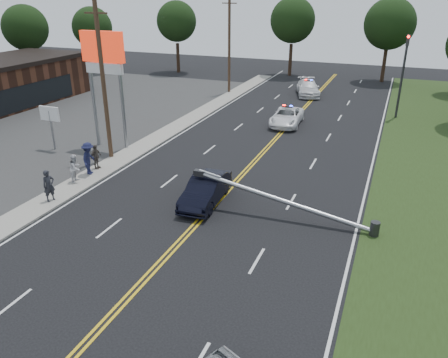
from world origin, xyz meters
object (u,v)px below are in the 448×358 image
at_px(pylon_sign, 104,62).
at_px(bystander_c, 89,158).
at_px(small_sign, 50,117).
at_px(bystander_a, 49,186).
at_px(utility_pole_far, 229,45).
at_px(utility_pole_mid, 103,83).
at_px(fallen_streetlight, 292,204).
at_px(bystander_b, 75,168).
at_px(bystander_d, 96,157).
at_px(emergency_a, 287,117).
at_px(crashed_sedan, 206,190).
at_px(emergency_b, 308,88).
at_px(traffic_signal, 403,70).

xyz_separation_m(pylon_sign, bystander_c, (1.90, -5.00, -4.88)).
bearing_deg(small_sign, bystander_a, -49.74).
relative_size(small_sign, utility_pole_far, 0.31).
xyz_separation_m(utility_pole_mid, bystander_c, (0.60, -3.00, -3.97)).
distance_m(fallen_streetlight, bystander_a, 12.72).
height_order(utility_pole_mid, bystander_b, utility_pole_mid).
bearing_deg(bystander_d, emergency_a, -28.11).
distance_m(crashed_sedan, bystander_b, 8.10).
bearing_deg(pylon_sign, small_sign, -150.26).
xyz_separation_m(emergency_b, bystander_c, (-7.72, -26.99, 0.33)).
distance_m(small_sign, crashed_sedan, 14.09).
bearing_deg(small_sign, crashed_sedan, -15.72).
relative_size(utility_pole_far, bystander_a, 5.81).
bearing_deg(emergency_b, crashed_sedan, -106.46).
height_order(fallen_streetlight, bystander_a, fallen_streetlight).
bearing_deg(bystander_c, crashed_sedan, -112.80).
bearing_deg(fallen_streetlight, pylon_sign, 157.78).
bearing_deg(pylon_sign, crashed_sedan, -30.14).
bearing_deg(fallen_streetlight, utility_pole_far, 117.24).
relative_size(emergency_a, bystander_d, 3.18).
height_order(emergency_b, bystander_b, bystander_b).
height_order(pylon_sign, emergency_a, pylon_sign).
height_order(emergency_b, bystander_d, bystander_d).
relative_size(traffic_signal, emergency_b, 1.31).
xyz_separation_m(pylon_sign, fallen_streetlight, (14.69, -6.00, -5.08)).
relative_size(traffic_signal, crashed_sedan, 1.57).
distance_m(crashed_sedan, emergency_b, 27.78).
relative_size(pylon_sign, bystander_c, 4.02).
relative_size(small_sign, traffic_signal, 0.44).
bearing_deg(utility_pole_far, traffic_signal, -12.89).
bearing_deg(crashed_sedan, bystander_c, 170.54).
bearing_deg(bystander_b, utility_pole_mid, -4.60).
xyz_separation_m(fallen_streetlight, bystander_c, (-12.78, 1.00, 0.20)).
relative_size(crashed_sedan, bystander_a, 2.61).
xyz_separation_m(utility_pole_mid, utility_pole_far, (0.00, 22.00, 0.00)).
relative_size(fallen_streetlight, bystander_d, 6.00).
bearing_deg(bystander_a, small_sign, 63.16).
height_order(pylon_sign, crashed_sedan, pylon_sign).
height_order(fallen_streetlight, utility_pole_mid, utility_pole_mid).
bearing_deg(small_sign, fallen_streetlight, -12.40).
bearing_deg(fallen_streetlight, emergency_b, 100.26).
height_order(crashed_sedan, emergency_a, crashed_sedan).
height_order(utility_pole_mid, bystander_a, utility_pole_mid).
distance_m(emergency_b, bystander_b, 29.25).
xyz_separation_m(utility_pole_far, bystander_a, (0.98, -28.83, -4.10)).
relative_size(emergency_a, bystander_a, 2.89).
bearing_deg(emergency_a, bystander_a, -116.15).
bearing_deg(bystander_a, fallen_streetlight, -54.24).
height_order(small_sign, utility_pole_far, utility_pole_far).
xyz_separation_m(traffic_signal, bystander_b, (-16.91, -22.23, -3.26)).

